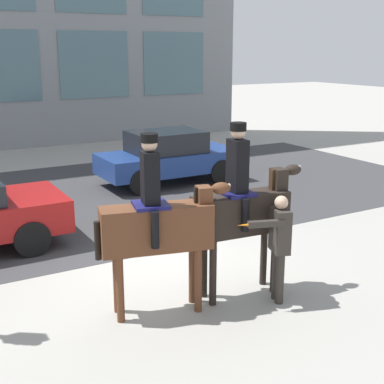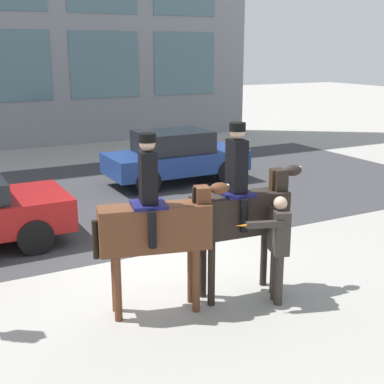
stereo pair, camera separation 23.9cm
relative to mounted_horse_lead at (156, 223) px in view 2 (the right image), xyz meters
name	(u,v)px [view 2 (the right image)]	position (x,y,z in m)	size (l,w,h in m)	color
ground_plane	(157,264)	(0.72, 1.61, -1.35)	(80.00, 80.00, 0.00)	#9E9B93
road_surface	(80,200)	(0.72, 6.36, -1.35)	(20.40, 8.50, 0.01)	#38383A
mounted_horse_lead	(156,223)	(0.00, 0.00, 0.00)	(1.94, 0.80, 2.63)	#59331E
mounted_horse_companion	(242,209)	(1.37, -0.10, 0.04)	(1.89, 0.65, 2.70)	black
pedestrian_bystander	(278,242)	(1.70, -0.59, -0.38)	(0.91, 0.45, 1.66)	#332D28
street_car_far_lane	(175,156)	(3.66, 6.81, -0.57)	(3.97, 1.79, 1.51)	navy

